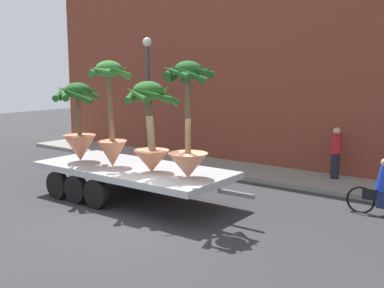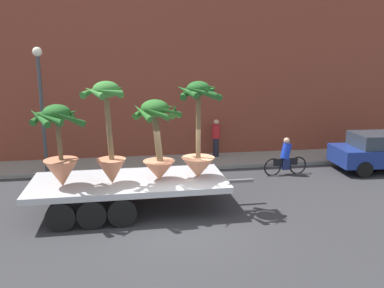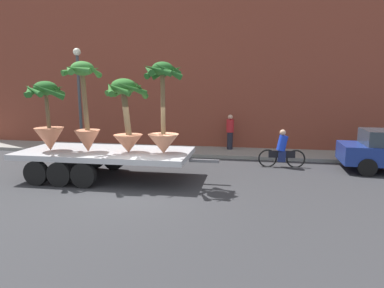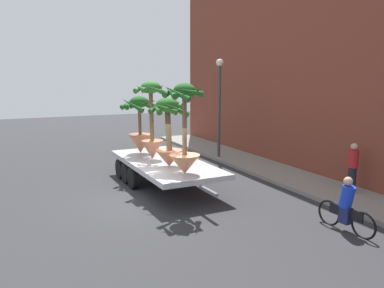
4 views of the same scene
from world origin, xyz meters
The scene contains 11 objects.
ground_plane centered at (0.00, 0.00, 0.00)m, with size 60.00×60.00×0.00m, color #2D2D30.
sidewalk centered at (0.00, 6.10, 0.07)m, with size 24.00×2.20×0.15m, color gray.
building_facade centered at (0.00, 7.80, 4.84)m, with size 24.00×1.20×9.68m, color brown.
flatbed_trailer centered at (-1.67, 1.07, 0.77)m, with size 6.89×2.64×0.98m.
potted_palm_rear centered at (0.68, 0.94, 2.27)m, with size 1.43×1.42×2.95m.
potted_palm_middle centered at (-1.95, 0.77, 2.41)m, with size 1.25×1.38×2.99m.
potted_palm_front centered at (-3.34, 0.75, 2.10)m, with size 1.61×1.55×2.37m.
potted_palm_extra centered at (-0.55, 0.90, 2.25)m, with size 1.51×1.48×2.44m.
cyclist centered at (4.73, 3.87, 0.67)m, with size 1.84×0.38×1.54m.
pedestrian_near_gate centered at (2.49, 6.59, 1.04)m, with size 0.36×0.36×1.71m.
street_lamp centered at (-4.68, 5.30, 3.23)m, with size 0.36×0.36×4.83m.
Camera 3 is at (3.52, -9.25, 3.08)m, focal length 30.45 mm.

